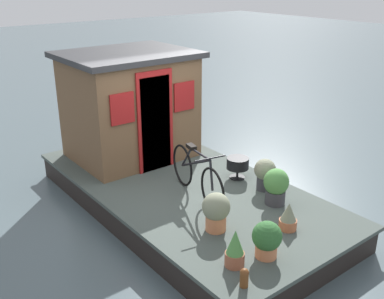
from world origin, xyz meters
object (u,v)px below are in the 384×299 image
at_px(charcoal_grill, 238,164).
at_px(mooring_bollard, 244,277).
at_px(potted_plant_mint, 235,249).
at_px(potted_plant_thyme, 288,217).
at_px(potted_plant_sage, 216,210).
at_px(potted_plant_ivy, 265,173).
at_px(bicycle, 197,175).
at_px(potted_plant_succulent, 276,186).
at_px(potted_plant_fern, 267,239).
at_px(houseboat_cabin, 130,105).

distance_m(charcoal_grill, mooring_bollard, 2.92).
xyz_separation_m(potted_plant_mint, potted_plant_thyme, (0.16, -1.16, -0.04)).
relative_size(potted_plant_sage, mooring_bollard, 2.34).
height_order(potted_plant_sage, potted_plant_ivy, potted_plant_sage).
height_order(bicycle, charcoal_grill, bicycle).
relative_size(bicycle, charcoal_grill, 4.47).
bearing_deg(potted_plant_succulent, potted_plant_fern, 127.80).
bearing_deg(potted_plant_mint, potted_plant_fern, -103.73).
xyz_separation_m(houseboat_cabin, potted_plant_sage, (-3.09, 0.52, -0.71)).
height_order(bicycle, potted_plant_ivy, bicycle).
relative_size(potted_plant_sage, potted_plant_mint, 1.13).
xyz_separation_m(potted_plant_fern, charcoal_grill, (1.92, -1.32, 0.01)).
bearing_deg(potted_plant_ivy, potted_plant_mint, 124.10).
bearing_deg(charcoal_grill, houseboat_cabin, 23.48).
height_order(charcoal_grill, mooring_bollard, charcoal_grill).
height_order(potted_plant_mint, potted_plant_ivy, potted_plant_ivy).
relative_size(houseboat_cabin, potted_plant_thyme, 5.81).
bearing_deg(potted_plant_fern, bicycle, -9.82).
height_order(bicycle, potted_plant_mint, bicycle).
height_order(houseboat_cabin, potted_plant_fern, houseboat_cabin).
bearing_deg(bicycle, potted_plant_sage, 156.87).
distance_m(potted_plant_thyme, mooring_bollard, 1.44).
distance_m(potted_plant_thyme, potted_plant_ivy, 1.24).
distance_m(potted_plant_sage, potted_plant_fern, 0.87).
bearing_deg(potted_plant_fern, charcoal_grill, -34.49).
relative_size(potted_plant_mint, mooring_bollard, 2.07).
relative_size(potted_plant_succulent, potted_plant_fern, 1.19).
height_order(potted_plant_mint, potted_plant_fern, potted_plant_mint).
bearing_deg(mooring_bollard, charcoal_grill, -41.85).
relative_size(potted_plant_succulent, charcoal_grill, 1.51).
bearing_deg(potted_plant_fern, potted_plant_mint, 76.27).
height_order(houseboat_cabin, potted_plant_mint, houseboat_cabin).
relative_size(potted_plant_succulent, mooring_bollard, 2.43).
distance_m(potted_plant_thyme, potted_plant_fern, 0.77).
xyz_separation_m(bicycle, mooring_bollard, (-2.04, 0.94, -0.26)).
relative_size(potted_plant_sage, potted_plant_succulent, 0.96).
distance_m(bicycle, potted_plant_thyme, 1.59).
height_order(potted_plant_mint, mooring_bollard, potted_plant_mint).
relative_size(potted_plant_mint, potted_plant_thyme, 1.23).
distance_m(potted_plant_ivy, mooring_bollard, 2.54).
relative_size(potted_plant_mint, charcoal_grill, 1.28).
height_order(potted_plant_succulent, mooring_bollard, potted_plant_succulent).
relative_size(houseboat_cabin, potted_plant_ivy, 4.36).
relative_size(bicycle, potted_plant_mint, 3.48).
relative_size(houseboat_cabin, bicycle, 1.36).
relative_size(potted_plant_sage, potted_plant_thyme, 1.40).
distance_m(houseboat_cabin, potted_plant_sage, 3.21).
bearing_deg(potted_plant_ivy, potted_plant_thyme, 148.77).
distance_m(houseboat_cabin, bicycle, 2.26).
bearing_deg(potted_plant_fern, potted_plant_thyme, -69.67).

